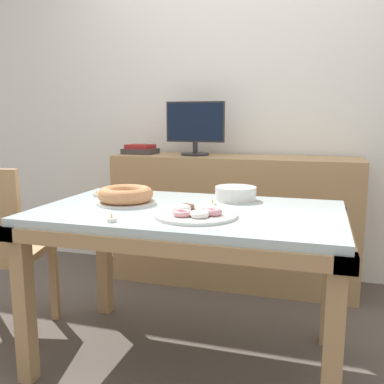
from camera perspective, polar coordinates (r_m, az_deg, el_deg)
name	(u,v)px	position (r m, az deg, el deg)	size (l,w,h in m)	color
ground_plane	(189,360)	(2.27, -0.40, -21.47)	(12.00, 12.00, 0.00)	#564C44
wall_back	(243,101)	(3.29, 6.87, 11.90)	(8.00, 0.10, 2.60)	white
dining_table	(189,230)	(2.00, -0.43, -5.09)	(1.42, 0.86, 0.76)	silver
sideboard	(234,220)	(3.07, 5.57, -3.77)	(1.70, 0.44, 0.91)	tan
computer_monitor	(195,129)	(3.06, 0.43, 8.46)	(0.42, 0.20, 0.38)	#262628
book_stack	(140,150)	(3.21, -6.91, 5.63)	(0.25, 0.19, 0.07)	#3F3838
cake_chocolate_round	(126,196)	(2.11, -8.85, -0.47)	(0.29, 0.29, 0.08)	silver
pastry_platter	(195,213)	(1.82, 0.42, -2.87)	(0.36, 0.36, 0.04)	silver
plate_stack	(236,194)	(2.19, 5.84, -0.20)	(0.21, 0.21, 0.07)	silver
tealight_near_cakes	(112,219)	(1.76, -10.65, -3.61)	(0.04, 0.04, 0.04)	silver
tealight_near_front	(129,193)	(2.36, -8.36, -0.14)	(0.04, 0.04, 0.04)	silver
tealight_centre	(213,204)	(2.04, 2.75, -1.58)	(0.04, 0.04, 0.04)	silver
tealight_left_edge	(96,195)	(2.34, -12.64, -0.35)	(0.04, 0.04, 0.04)	silver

